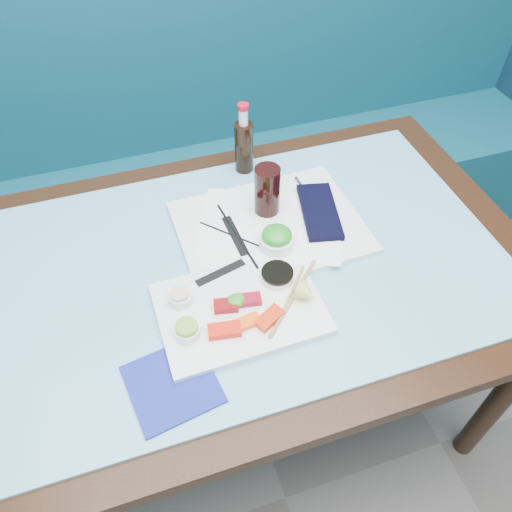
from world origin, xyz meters
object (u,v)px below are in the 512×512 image
object	(u,v)px
booth_bench	(188,175)
dining_table	(250,285)
seaweed_bowl	(276,242)
sashimi_plate	(240,309)
serving_tray	(270,228)
blue_napkin	(172,384)
cola_bottle_body	(244,147)
cola_glass	(267,191)

from	to	relation	value
booth_bench	dining_table	size ratio (longest dim) A/B	2.14
dining_table	seaweed_bowl	bearing A→B (deg)	8.81
sashimi_plate	booth_bench	bearing A→B (deg)	84.86
serving_tray	blue_napkin	size ratio (longest dim) A/B	2.74
sashimi_plate	seaweed_bowl	size ratio (longest dim) A/B	4.19
serving_tray	cola_bottle_body	size ratio (longest dim) A/B	3.08
dining_table	blue_napkin	distance (m)	0.37
cola_glass	blue_napkin	distance (m)	0.53
seaweed_bowl	booth_bench	bearing A→B (deg)	94.86
cola_glass	blue_napkin	size ratio (longest dim) A/B	0.80
serving_tray	cola_glass	world-z (taller)	cola_glass
booth_bench	blue_napkin	world-z (taller)	booth_bench
serving_tray	dining_table	bearing A→B (deg)	-134.81
blue_napkin	serving_tray	bearing A→B (deg)	46.87
dining_table	cola_glass	distance (m)	0.24
booth_bench	cola_bottle_body	size ratio (longest dim) A/B	20.11
sashimi_plate	dining_table	bearing A→B (deg)	62.35
dining_table	blue_napkin	bearing A→B (deg)	-133.13
booth_bench	dining_table	distance (m)	0.89
booth_bench	blue_napkin	distance (m)	1.19
cola_bottle_body	serving_tray	bearing A→B (deg)	-92.63
dining_table	serving_tray	size ratio (longest dim) A/B	3.05
serving_tray	cola_bottle_body	world-z (taller)	cola_bottle_body
sashimi_plate	blue_napkin	bearing A→B (deg)	-145.55
sashimi_plate	cola_bottle_body	bearing A→B (deg)	70.38
booth_bench	dining_table	xyz separation A→B (m)	(0.00, -0.84, 0.29)
seaweed_bowl	cola_glass	size ratio (longest dim) A/B	0.63
booth_bench	serving_tray	world-z (taller)	booth_bench
blue_napkin	seaweed_bowl	bearing A→B (deg)	40.83
dining_table	seaweed_bowl	xyz separation A→B (m)	(0.07, 0.01, 0.13)
seaweed_bowl	cola_bottle_body	size ratio (longest dim) A/B	0.57
cola_bottle_body	sashimi_plate	bearing A→B (deg)	-108.37
sashimi_plate	cola_glass	xyz separation A→B (m)	(0.16, 0.27, 0.08)
sashimi_plate	serving_tray	xyz separation A→B (m)	(0.15, 0.22, -0.00)
seaweed_bowl	cola_glass	distance (m)	0.14
cola_bottle_body	booth_bench	bearing A→B (deg)	100.55
seaweed_bowl	blue_napkin	distance (m)	0.42
booth_bench	blue_napkin	xyz separation A→B (m)	(-0.25, -1.10, 0.39)
booth_bench	serving_tray	size ratio (longest dim) A/B	6.54
blue_napkin	booth_bench	bearing A→B (deg)	77.42
serving_tray	seaweed_bowl	world-z (taller)	seaweed_bowl
sashimi_plate	cola_glass	world-z (taller)	cola_glass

